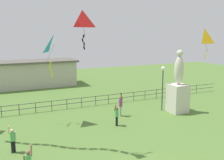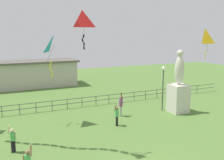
{
  "view_description": "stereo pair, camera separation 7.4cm",
  "coord_description": "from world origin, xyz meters",
  "px_view_note": "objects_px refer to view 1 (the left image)",
  "views": [
    {
      "loc": [
        -6.29,
        -9.03,
        7.14
      ],
      "look_at": [
        0.38,
        5.77,
        4.12
      ],
      "focal_mm": 40.6,
      "sensor_mm": 36.0,
      "label": 1
    },
    {
      "loc": [
        -6.22,
        -9.06,
        7.14
      ],
      "look_at": [
        0.38,
        5.77,
        4.12
      ],
      "focal_mm": 40.6,
      "sensor_mm": 36.0,
      "label": 2
    }
  ],
  "objects_px": {
    "kite_1": "(54,45)",
    "kite_2": "(204,37)",
    "person_4": "(13,139)",
    "kite_0": "(82,20)",
    "lamppost": "(163,78)",
    "person_2": "(117,115)",
    "person_0": "(121,105)",
    "statue_monument": "(178,91)"
  },
  "relations": [
    {
      "from": "kite_0",
      "to": "statue_monument",
      "type": "bearing_deg",
      "value": 20.39
    },
    {
      "from": "statue_monument",
      "to": "person_2",
      "type": "relative_size",
      "value": 3.24
    },
    {
      "from": "person_2",
      "to": "person_4",
      "type": "distance_m",
      "value": 7.79
    },
    {
      "from": "statue_monument",
      "to": "kite_0",
      "type": "xyz_separation_m",
      "value": [
        -10.11,
        -3.76,
        5.91
      ]
    },
    {
      "from": "person_2",
      "to": "kite_0",
      "type": "relative_size",
      "value": 0.79
    },
    {
      "from": "lamppost",
      "to": "kite_2",
      "type": "bearing_deg",
      "value": -67.45
    },
    {
      "from": "lamppost",
      "to": "kite_0",
      "type": "distance_m",
      "value": 11.32
    },
    {
      "from": "lamppost",
      "to": "kite_2",
      "type": "height_order",
      "value": "kite_2"
    },
    {
      "from": "statue_monument",
      "to": "person_4",
      "type": "height_order",
      "value": "statue_monument"
    },
    {
      "from": "person_2",
      "to": "kite_1",
      "type": "relative_size",
      "value": 0.53
    },
    {
      "from": "kite_1",
      "to": "kite_2",
      "type": "height_order",
      "value": "kite_2"
    },
    {
      "from": "statue_monument",
      "to": "kite_2",
      "type": "bearing_deg",
      "value": -81.11
    },
    {
      "from": "kite_1",
      "to": "person_0",
      "type": "bearing_deg",
      "value": -5.92
    },
    {
      "from": "kite_1",
      "to": "kite_2",
      "type": "bearing_deg",
      "value": -19.82
    },
    {
      "from": "kite_1",
      "to": "person_4",
      "type": "bearing_deg",
      "value": -131.07
    },
    {
      "from": "kite_0",
      "to": "person_2",
      "type": "bearing_deg",
      "value": 38.75
    },
    {
      "from": "statue_monument",
      "to": "kite_1",
      "type": "height_order",
      "value": "kite_1"
    },
    {
      "from": "person_0",
      "to": "person_4",
      "type": "xyz_separation_m",
      "value": [
        -8.95,
        -3.5,
        -0.14
      ]
    },
    {
      "from": "kite_1",
      "to": "statue_monument",
      "type": "bearing_deg",
      "value": -8.59
    },
    {
      "from": "kite_2",
      "to": "person_2",
      "type": "bearing_deg",
      "value": 168.29
    },
    {
      "from": "person_2",
      "to": "kite_1",
      "type": "xyz_separation_m",
      "value": [
        -4.1,
        2.54,
        5.33
      ]
    },
    {
      "from": "lamppost",
      "to": "person_0",
      "type": "relative_size",
      "value": 2.03
    },
    {
      "from": "kite_1",
      "to": "kite_2",
      "type": "relative_size",
      "value": 1.4
    },
    {
      "from": "person_4",
      "to": "kite_1",
      "type": "relative_size",
      "value": 0.53
    },
    {
      "from": "person_4",
      "to": "kite_0",
      "type": "distance_m",
      "value": 8.19
    },
    {
      "from": "lamppost",
      "to": "person_4",
      "type": "xyz_separation_m",
      "value": [
        -13.21,
        -3.41,
        -2.16
      ]
    },
    {
      "from": "kite_1",
      "to": "kite_2",
      "type": "xyz_separation_m",
      "value": [
        11.06,
        -3.99,
        0.63
      ]
    },
    {
      "from": "person_0",
      "to": "kite_1",
      "type": "height_order",
      "value": "kite_1"
    },
    {
      "from": "kite_0",
      "to": "kite_1",
      "type": "distance_m",
      "value": 5.65
    },
    {
      "from": "person_0",
      "to": "person_4",
      "type": "bearing_deg",
      "value": -158.65
    },
    {
      "from": "statue_monument",
      "to": "kite_2",
      "type": "height_order",
      "value": "kite_2"
    },
    {
      "from": "kite_0",
      "to": "lamppost",
      "type": "bearing_deg",
      "value": 27.47
    },
    {
      "from": "person_2",
      "to": "person_4",
      "type": "xyz_separation_m",
      "value": [
        -7.64,
        -1.51,
        0.0
      ]
    },
    {
      "from": "lamppost",
      "to": "person_0",
      "type": "height_order",
      "value": "lamppost"
    },
    {
      "from": "lamppost",
      "to": "kite_1",
      "type": "bearing_deg",
      "value": 176.19
    },
    {
      "from": "person_4",
      "to": "lamppost",
      "type": "bearing_deg",
      "value": 14.49
    },
    {
      "from": "kite_0",
      "to": "kite_1",
      "type": "bearing_deg",
      "value": 96.13
    },
    {
      "from": "person_4",
      "to": "kite_0",
      "type": "bearing_deg",
      "value": -17.72
    },
    {
      "from": "person_0",
      "to": "kite_1",
      "type": "distance_m",
      "value": 7.51
    },
    {
      "from": "kite_0",
      "to": "kite_1",
      "type": "xyz_separation_m",
      "value": [
        -0.58,
        5.37,
        -1.64
      ]
    },
    {
      "from": "person_2",
      "to": "statue_monument",
      "type": "bearing_deg",
      "value": 8.04
    },
    {
      "from": "person_0",
      "to": "kite_2",
      "type": "relative_size",
      "value": 0.87
    }
  ]
}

